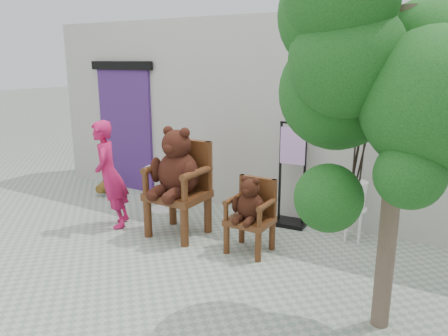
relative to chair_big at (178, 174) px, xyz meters
name	(u,v)px	position (x,y,z in m)	size (l,w,h in m)	color
ground_plane	(172,288)	(0.83, -1.25, -0.86)	(60.00, 60.00, 0.00)	#949C8B
back_wall	(290,116)	(0.83, 1.85, 0.64)	(9.00, 1.00, 3.00)	#B1B0A6
doorway	(126,126)	(-2.17, 1.32, 0.31)	(1.40, 0.11, 2.33)	#422164
chair_big	(178,174)	(0.00, 0.00, 0.00)	(0.74, 0.79, 1.50)	#41200E
chair_small	(251,208)	(1.10, 0.01, -0.29)	(0.53, 0.52, 0.97)	#41200E
person	(110,175)	(-1.01, -0.26, -0.09)	(0.56, 0.37, 1.53)	#BB1751
cafe_table	(164,184)	(-0.79, 0.66, -0.42)	(0.60, 0.60, 0.70)	white
display_stand	(292,187)	(1.19, 1.09, -0.27)	(0.48, 0.39, 1.51)	black
stool_bucket	(355,194)	(2.12, 1.01, -0.22)	(0.32, 0.32, 1.45)	white
tree	(380,73)	(2.70, -0.94, 1.39)	(1.84, 1.62, 3.23)	#4D3C2E
potted_plant	(106,185)	(-2.19, 0.76, -0.68)	(0.32, 0.28, 0.36)	#0F3812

